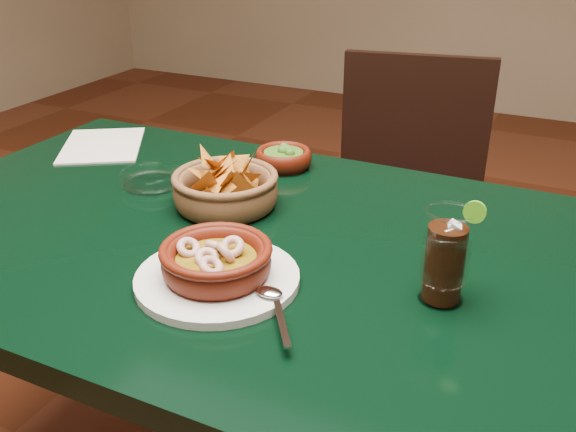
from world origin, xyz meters
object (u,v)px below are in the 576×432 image
at_px(dining_chair, 404,215).
at_px(chip_basket, 226,189).
at_px(dining_table, 222,277).
at_px(shrimp_plate, 217,265).
at_px(cola_drink, 445,257).

xyz_separation_m(dining_chair, chip_basket, (-0.17, -0.63, 0.29)).
distance_m(dining_chair, chip_basket, 0.71).
height_order(dining_table, dining_chair, dining_chair).
height_order(dining_chair, shrimp_plate, dining_chair).
bearing_deg(dining_chair, cola_drink, -71.39).
bearing_deg(cola_drink, shrimp_plate, -162.13).
distance_m(chip_basket, cola_drink, 0.44).
bearing_deg(chip_basket, dining_table, -67.98).
bearing_deg(dining_table, dining_chair, 79.15).
distance_m(dining_table, shrimp_plate, 0.22).
distance_m(shrimp_plate, chip_basket, 0.26).
relative_size(dining_table, chip_basket, 5.41).
xyz_separation_m(chip_basket, cola_drink, (0.42, -0.13, 0.03)).
xyz_separation_m(shrimp_plate, cola_drink, (0.30, 0.10, 0.04)).
bearing_deg(cola_drink, dining_table, 172.05).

